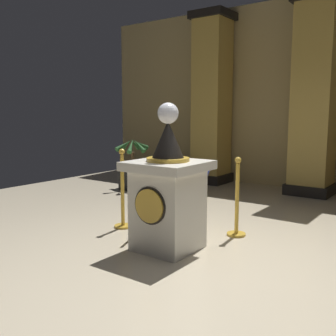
{
  "coord_description": "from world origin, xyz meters",
  "views": [
    {
      "loc": [
        2.17,
        -3.64,
        1.55
      ],
      "look_at": [
        -0.4,
        -0.13,
        0.94
      ],
      "focal_mm": 41.89,
      "sensor_mm": 36.0,
      "label": 1
    }
  ],
  "objects_px": {
    "stanchion_near": "(237,209)",
    "stanchion_far": "(123,200)",
    "pedestal_clock": "(168,194)",
    "potted_palm_left": "(133,174)"
  },
  "relations": [
    {
      "from": "stanchion_far",
      "to": "potted_palm_left",
      "type": "relative_size",
      "value": 1.0
    },
    {
      "from": "stanchion_near",
      "to": "potted_palm_left",
      "type": "height_order",
      "value": "potted_palm_left"
    },
    {
      "from": "pedestal_clock",
      "to": "stanchion_near",
      "type": "relative_size",
      "value": 1.65
    },
    {
      "from": "pedestal_clock",
      "to": "stanchion_far",
      "type": "bearing_deg",
      "value": 161.89
    },
    {
      "from": "stanchion_near",
      "to": "stanchion_far",
      "type": "height_order",
      "value": "stanchion_far"
    },
    {
      "from": "stanchion_near",
      "to": "potted_palm_left",
      "type": "xyz_separation_m",
      "value": [
        -3.15,
        1.59,
        -0.05
      ]
    },
    {
      "from": "pedestal_clock",
      "to": "stanchion_near",
      "type": "xyz_separation_m",
      "value": [
        0.41,
        0.92,
        -0.29
      ]
    },
    {
      "from": "stanchion_near",
      "to": "stanchion_far",
      "type": "bearing_deg",
      "value": -157.39
    },
    {
      "from": "stanchion_near",
      "to": "potted_palm_left",
      "type": "distance_m",
      "value": 3.53
    },
    {
      "from": "pedestal_clock",
      "to": "stanchion_far",
      "type": "distance_m",
      "value": 1.08
    }
  ]
}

